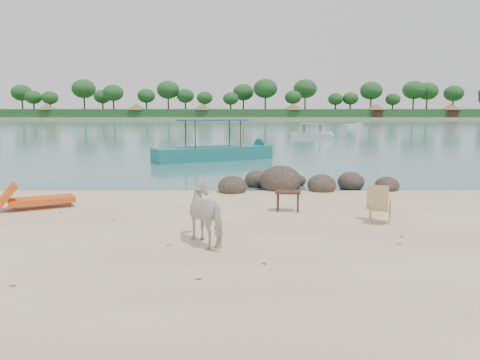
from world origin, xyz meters
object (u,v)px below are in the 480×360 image
object	(u,v)px
cow	(210,215)
deck_chair	(380,206)
boulders	(294,183)
side_table	(288,202)
boat_near	(213,126)
lounge_chair	(42,198)

from	to	relation	value
cow	deck_chair	xyz separation A→B (m)	(4.07, 1.75, -0.19)
boulders	side_table	distance (m)	3.84
cow	side_table	bearing A→B (deg)	-153.60
boulders	cow	bearing A→B (deg)	-110.27
side_table	deck_chair	size ratio (longest dim) A/B	0.76
cow	boat_near	distance (m)	17.20
deck_chair	boat_near	size ratio (longest dim) A/B	0.12
deck_chair	side_table	bearing A→B (deg)	166.93
side_table	lounge_chair	xyz separation A→B (m)	(-6.95, 0.43, 0.05)
lounge_chair	boat_near	size ratio (longest dim) A/B	0.28
boulders	boat_near	distance (m)	10.90
cow	lounge_chair	world-z (taller)	cow
cow	lounge_chair	size ratio (longest dim) A/B	0.69
lounge_chair	cow	bearing A→B (deg)	-63.63
side_table	deck_chair	xyz separation A→B (m)	(2.13, -1.39, 0.17)
boulders	deck_chair	distance (m)	5.40
boulders	boat_near	size ratio (longest dim) A/B	0.82
deck_chair	boat_near	xyz separation A→B (m)	(-4.95, 15.38, 1.42)
deck_chair	cow	bearing A→B (deg)	-136.62
side_table	boat_near	distance (m)	14.36
cow	deck_chair	world-z (taller)	cow
boulders	boat_near	world-z (taller)	boat_near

